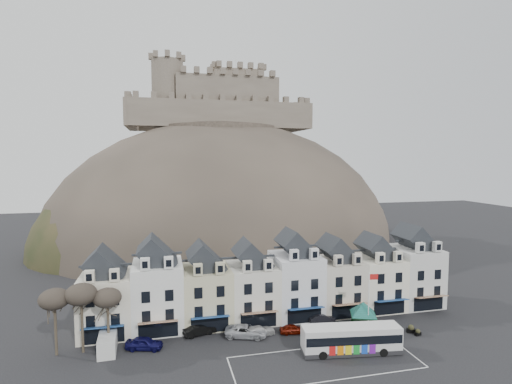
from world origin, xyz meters
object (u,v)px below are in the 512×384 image
flagpole (369,300)px  car_white (259,331)px  car_silver (246,331)px  bus (351,338)px  car_black (200,330)px  car_charcoal (321,318)px  car_maroon (293,329)px  bus_shelter (363,309)px  red_buoy (370,328)px  white_van (108,343)px  car_navy (144,343)px

flagpole → car_white: size_ratio=1.96×
car_silver → car_white: size_ratio=1.24×
bus → car_black: size_ratio=2.75×
car_white → car_charcoal: car_charcoal is taller
flagpole → car_maroon: flagpole is taller
flagpole → car_silver: bearing=167.7°
flagpole → car_silver: flagpole is taller
car_maroon → car_charcoal: size_ratio=0.92×
bus → car_charcoal: 9.39m
car_black → car_white: size_ratio=1.00×
bus_shelter → red_buoy: (0.45, -1.05, -2.38)m
bus_shelter → car_white: bus_shelter is taller
white_van → red_buoy: bearing=-7.9°
bus_shelter → car_navy: size_ratio=1.35×
flagpole → car_navy: bearing=174.0°
car_black → car_charcoal: car_black is taller
bus → car_white: bearing=151.3°
bus_shelter → red_buoy: 2.64m
white_van → car_charcoal: size_ratio=1.23×
car_silver → car_charcoal: bearing=-62.1°
red_buoy → car_silver: bearing=168.8°
car_white → car_maroon: 4.62m
bus → white_van: (-29.05, 7.26, -0.78)m
car_silver → car_navy: bearing=110.0°
flagpole → car_maroon: bearing=162.5°
red_buoy → white_van: bearing=174.5°
flagpole → white_van: 33.97m
bus_shelter → car_silver: 16.29m
flagpole → car_black: bearing=165.9°
bus → car_maroon: size_ratio=3.40×
bus → car_maroon: bus is taller
flagpole → car_white: (-14.29, 3.49, -4.34)m
bus_shelter → white_van: (-33.42, 2.20, -2.18)m
white_van → car_silver: (17.47, 0.01, -0.31)m
bus → white_van: bearing=173.8°
bus_shelter → car_navy: bus_shelter is taller
bus → car_white: bus is taller
flagpole → car_charcoal: size_ratio=2.21×
flagpole → car_maroon: size_ratio=2.41×
red_buoy → car_navy: bearing=174.6°
bus_shelter → car_white: bearing=-167.4°
car_black → car_white: bearing=-121.4°
bus_shelter → car_maroon: bus_shelter is taller
flagpole → car_silver: size_ratio=1.57×
red_buoy → white_van: white_van is taller
bus → car_silver: bearing=155.7°
white_van → car_silver: bearing=-2.4°
car_silver → white_van: bearing=108.0°
bus → car_maroon: bearing=135.1°
bus → flagpole: size_ratio=1.41×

